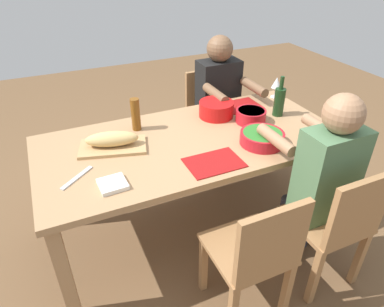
{
  "coord_description": "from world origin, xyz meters",
  "views": [
    {
      "loc": [
        0.79,
        1.75,
        1.84
      ],
      "look_at": [
        0.0,
        0.0,
        0.63
      ],
      "focal_mm": 32.23,
      "sensor_mm": 36.0,
      "label": 1
    }
  ],
  "objects_px": {
    "beer_bottle": "(136,114)",
    "napkin_stack": "(113,184)",
    "chair_far_center": "(256,254)",
    "diner_far_left": "(321,174)",
    "chair_far_left": "(337,223)",
    "chair_near_left": "(210,112)",
    "cutting_board": "(113,147)",
    "wine_bottle": "(279,101)",
    "dining_table": "(192,149)",
    "wine_glass": "(276,84)",
    "diner_near_left": "(220,98)",
    "bread_loaf": "(112,139)",
    "serving_bowl_fruit": "(216,108)",
    "serving_bowl_greens": "(262,137)",
    "serving_bowl_pasta": "(251,115)"
  },
  "relations": [
    {
      "from": "chair_near_left",
      "to": "serving_bowl_fruit",
      "type": "distance_m",
      "value": 0.68
    },
    {
      "from": "beer_bottle",
      "to": "napkin_stack",
      "type": "relative_size",
      "value": 1.57
    },
    {
      "from": "serving_bowl_pasta",
      "to": "wine_glass",
      "type": "height_order",
      "value": "wine_glass"
    },
    {
      "from": "chair_far_center",
      "to": "diner_far_left",
      "type": "relative_size",
      "value": 0.71
    },
    {
      "from": "bread_loaf",
      "to": "chair_far_left",
      "type": "bearing_deg",
      "value": 139.12
    },
    {
      "from": "serving_bowl_fruit",
      "to": "wine_glass",
      "type": "distance_m",
      "value": 0.61
    },
    {
      "from": "napkin_stack",
      "to": "dining_table",
      "type": "bearing_deg",
      "value": -154.13
    },
    {
      "from": "chair_far_center",
      "to": "serving_bowl_greens",
      "type": "bearing_deg",
      "value": -123.86
    },
    {
      "from": "serving_bowl_greens",
      "to": "serving_bowl_pasta",
      "type": "height_order",
      "value": "serving_bowl_pasta"
    },
    {
      "from": "chair_far_left",
      "to": "diner_far_left",
      "type": "height_order",
      "value": "diner_far_left"
    },
    {
      "from": "chair_near_left",
      "to": "beer_bottle",
      "type": "height_order",
      "value": "beer_bottle"
    },
    {
      "from": "serving_bowl_greens",
      "to": "wine_bottle",
      "type": "relative_size",
      "value": 0.95
    },
    {
      "from": "chair_far_center",
      "to": "bread_loaf",
      "type": "distance_m",
      "value": 1.06
    },
    {
      "from": "chair_far_left",
      "to": "dining_table",
      "type": "bearing_deg",
      "value": -55.93
    },
    {
      "from": "chair_near_left",
      "to": "wine_glass",
      "type": "xyz_separation_m",
      "value": [
        -0.36,
        0.44,
        0.37
      ]
    },
    {
      "from": "serving_bowl_fruit",
      "to": "serving_bowl_pasta",
      "type": "bearing_deg",
      "value": 134.53
    },
    {
      "from": "napkin_stack",
      "to": "chair_far_center",
      "type": "bearing_deg",
      "value": 138.78
    },
    {
      "from": "napkin_stack",
      "to": "wine_glass",
      "type": "bearing_deg",
      "value": -156.97
    },
    {
      "from": "chair_near_left",
      "to": "cutting_board",
      "type": "distance_m",
      "value": 1.26
    },
    {
      "from": "beer_bottle",
      "to": "napkin_stack",
      "type": "distance_m",
      "value": 0.64
    },
    {
      "from": "serving_bowl_fruit",
      "to": "cutting_board",
      "type": "height_order",
      "value": "serving_bowl_fruit"
    },
    {
      "from": "diner_far_left",
      "to": "cutting_board",
      "type": "bearing_deg",
      "value": -34.45
    },
    {
      "from": "serving_bowl_greens",
      "to": "serving_bowl_pasta",
      "type": "xyz_separation_m",
      "value": [
        -0.1,
        -0.28,
        0.01
      ]
    },
    {
      "from": "chair_near_left",
      "to": "beer_bottle",
      "type": "distance_m",
      "value": 1.03
    },
    {
      "from": "wine_bottle",
      "to": "wine_glass",
      "type": "height_order",
      "value": "wine_bottle"
    },
    {
      "from": "serving_bowl_greens",
      "to": "wine_glass",
      "type": "xyz_separation_m",
      "value": [
        -0.52,
        -0.58,
        0.07
      ]
    },
    {
      "from": "cutting_board",
      "to": "beer_bottle",
      "type": "bearing_deg",
      "value": -139.24
    },
    {
      "from": "dining_table",
      "to": "diner_near_left",
      "type": "xyz_separation_m",
      "value": [
        -0.53,
        -0.61,
        0.04
      ]
    },
    {
      "from": "napkin_stack",
      "to": "bread_loaf",
      "type": "bearing_deg",
      "value": -103.58
    },
    {
      "from": "diner_near_left",
      "to": "cutting_board",
      "type": "xyz_separation_m",
      "value": [
        1.02,
        0.51,
        0.05
      ]
    },
    {
      "from": "diner_far_left",
      "to": "bread_loaf",
      "type": "height_order",
      "value": "diner_far_left"
    },
    {
      "from": "chair_far_left",
      "to": "wine_glass",
      "type": "distance_m",
      "value": 1.25
    },
    {
      "from": "bread_loaf",
      "to": "serving_bowl_greens",
      "type": "bearing_deg",
      "value": 159.25
    },
    {
      "from": "serving_bowl_fruit",
      "to": "serving_bowl_pasta",
      "type": "height_order",
      "value": "serving_bowl_fruit"
    },
    {
      "from": "chair_far_left",
      "to": "diner_far_left",
      "type": "bearing_deg",
      "value": -90.0
    },
    {
      "from": "chair_far_center",
      "to": "beer_bottle",
      "type": "relative_size",
      "value": 3.86
    },
    {
      "from": "chair_near_left",
      "to": "serving_bowl_pasta",
      "type": "xyz_separation_m",
      "value": [
        0.06,
        0.74,
        0.31
      ]
    },
    {
      "from": "diner_near_left",
      "to": "beer_bottle",
      "type": "bearing_deg",
      "value": 22.16
    },
    {
      "from": "wine_bottle",
      "to": "dining_table",
      "type": "bearing_deg",
      "value": 5.26
    },
    {
      "from": "wine_glass",
      "to": "napkin_stack",
      "type": "height_order",
      "value": "wine_glass"
    },
    {
      "from": "beer_bottle",
      "to": "bread_loaf",
      "type": "bearing_deg",
      "value": 40.76
    },
    {
      "from": "chair_far_center",
      "to": "diner_near_left",
      "type": "relative_size",
      "value": 0.71
    },
    {
      "from": "wine_glass",
      "to": "dining_table",
      "type": "bearing_deg",
      "value": 21.12
    },
    {
      "from": "diner_near_left",
      "to": "wine_bottle",
      "type": "xyz_separation_m",
      "value": [
        -0.18,
        0.54,
        0.15
      ]
    },
    {
      "from": "chair_far_center",
      "to": "chair_near_left",
      "type": "relative_size",
      "value": 1.0
    },
    {
      "from": "cutting_board",
      "to": "napkin_stack",
      "type": "relative_size",
      "value": 2.86
    },
    {
      "from": "chair_far_left",
      "to": "bread_loaf",
      "type": "distance_m",
      "value": 1.39
    },
    {
      "from": "dining_table",
      "to": "beer_bottle",
      "type": "xyz_separation_m",
      "value": [
        0.28,
        -0.27,
        0.19
      ]
    },
    {
      "from": "chair_near_left",
      "to": "serving_bowl_fruit",
      "type": "bearing_deg",
      "value": 66.93
    },
    {
      "from": "serving_bowl_greens",
      "to": "bread_loaf",
      "type": "relative_size",
      "value": 0.86
    }
  ]
}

